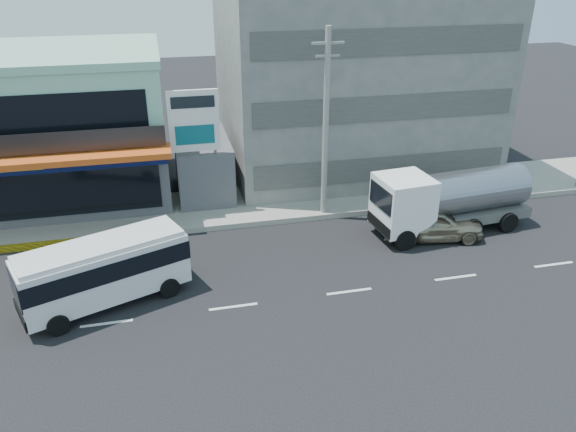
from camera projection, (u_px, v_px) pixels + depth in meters
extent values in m
plane|color=black|center=(233.00, 307.00, 22.99)|extent=(120.00, 120.00, 0.00)
cube|color=gray|center=(296.00, 201.00, 32.30)|extent=(70.00, 5.00, 0.30)
cube|color=#4C4C51|center=(62.00, 162.00, 32.80)|extent=(12.00, 10.00, 4.00)
cube|color=#8FCBB0|center=(50.00, 94.00, 31.07)|extent=(12.00, 10.00, 4.00)
cube|color=#C84D17|center=(39.00, 160.00, 26.77)|extent=(12.40, 1.80, 0.30)
cube|color=#0B164F|center=(44.00, 165.00, 27.67)|extent=(12.00, 0.12, 0.80)
cube|color=black|center=(49.00, 193.00, 28.34)|extent=(11.00, 0.06, 2.60)
cube|color=gray|center=(353.00, 59.00, 35.21)|extent=(16.00, 12.00, 14.00)
cube|color=#4C4C51|center=(203.00, 167.00, 32.78)|extent=(3.00, 6.00, 3.50)
cylinder|color=slate|center=(203.00, 142.00, 31.12)|extent=(1.50, 1.50, 0.15)
cylinder|color=gray|center=(178.00, 160.00, 29.37)|extent=(0.16, 0.16, 6.50)
cylinder|color=gray|center=(216.00, 157.00, 29.78)|extent=(0.16, 0.16, 6.50)
cube|color=white|center=(194.00, 121.00, 28.69)|extent=(2.60, 0.18, 3.20)
cylinder|color=#999993|center=(326.00, 128.00, 28.57)|extent=(0.30, 0.30, 10.00)
cube|color=#999993|center=(328.00, 43.00, 26.76)|extent=(1.60, 0.12, 0.12)
cube|color=#999993|center=(328.00, 56.00, 27.02)|extent=(1.20, 0.10, 0.10)
cube|color=silver|center=(104.00, 271.00, 22.64)|extent=(6.90, 4.37, 2.17)
cube|color=black|center=(103.00, 262.00, 22.46)|extent=(6.96, 4.43, 0.80)
cube|color=silver|center=(100.00, 245.00, 22.13)|extent=(6.66, 4.13, 0.19)
cylinder|color=black|center=(58.00, 325.00, 21.17)|extent=(0.89, 0.56, 0.85)
cylinder|color=black|center=(44.00, 300.00, 22.71)|extent=(0.89, 0.56, 0.85)
cylinder|color=black|center=(169.00, 288.00, 23.51)|extent=(0.89, 0.56, 0.85)
cylinder|color=black|center=(150.00, 267.00, 25.05)|extent=(0.89, 0.56, 0.85)
imported|color=tan|center=(432.00, 223.00, 28.10)|extent=(5.29, 2.79, 1.72)
cube|color=white|center=(403.00, 203.00, 27.70)|extent=(2.72, 2.72, 2.69)
cube|color=#595956|center=(451.00, 215.00, 29.01)|extent=(8.47, 3.08, 0.52)
cylinder|color=gray|center=(471.00, 190.00, 28.78)|extent=(5.99, 2.74, 2.18)
cylinder|color=black|center=(405.00, 240.00, 27.17)|extent=(1.06, 0.41, 1.04)
cylinder|color=black|center=(382.00, 220.00, 29.20)|extent=(1.06, 0.41, 1.04)
cylinder|color=black|center=(472.00, 228.00, 28.28)|extent=(1.06, 0.41, 1.04)
cylinder|color=black|center=(446.00, 210.00, 30.32)|extent=(1.06, 0.41, 1.04)
cylinder|color=black|center=(508.00, 222.00, 28.91)|extent=(1.06, 0.41, 1.04)
cylinder|color=black|center=(480.00, 204.00, 30.95)|extent=(1.06, 0.41, 1.04)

